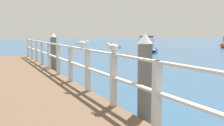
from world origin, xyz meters
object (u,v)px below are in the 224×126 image
dock_piling_far (54,53)px  seagull_background (82,43)px  dock_piling_near (145,82)px  boat_1 (147,46)px  channel_buoy (223,45)px  seagull_foreground (113,47)px

dock_piling_far → seagull_background: (-0.37, -5.11, 0.66)m
dock_piling_near → seagull_background: size_ratio=4.68×
dock_piling_far → boat_1: dock_piling_far is taller
dock_piling_near → channel_buoy: bearing=38.9°
dock_piling_far → seagull_foreground: (-0.38, -7.11, 0.66)m
dock_piling_far → channel_buoy: dock_piling_far is taller
dock_piling_far → seagull_foreground: size_ratio=4.04×
dock_piling_far → seagull_foreground: bearing=-93.1°
seagull_background → channel_buoy: size_ratio=0.29×
dock_piling_far → seagull_background: 5.16m
channel_buoy → seagull_background: bearing=-145.7°
dock_piling_far → seagull_background: size_ratio=4.68×
dock_piling_far → boat_1: size_ratio=0.35×
dock_piling_near → boat_1: dock_piling_near is taller
boat_1 → seagull_background: bearing=-109.4°
seagull_background → boat_1: (12.37, 15.69, -1.11)m
seagull_foreground → dock_piling_near: bearing=-71.2°
seagull_foreground → boat_1: bearing=43.2°
channel_buoy → dock_piling_far: bearing=-154.6°
dock_piling_near → seagull_foreground: dock_piling_near is taller
dock_piling_near → dock_piling_far: (0.00, 7.75, 0.00)m
seagull_background → boat_1: 20.01m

